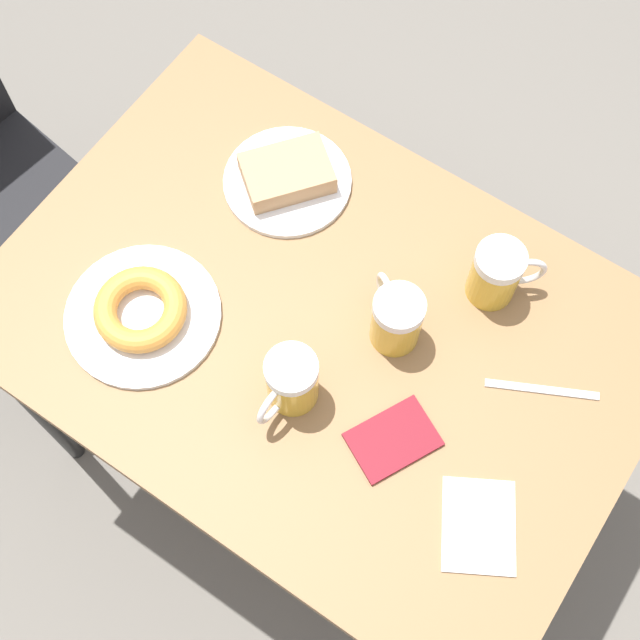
% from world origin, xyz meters
% --- Properties ---
extents(ground_plane, '(8.00, 8.00, 0.00)m').
position_xyz_m(ground_plane, '(0.00, 0.00, 0.00)').
color(ground_plane, '#666059').
extents(table, '(0.71, 1.02, 0.74)m').
position_xyz_m(table, '(0.00, 0.00, 0.67)').
color(table, olive).
rests_on(table, ground_plane).
extents(plate_with_cake, '(0.22, 0.22, 0.05)m').
position_xyz_m(plate_with_cake, '(0.19, 0.19, 0.76)').
color(plate_with_cake, silver).
rests_on(plate_with_cake, table).
extents(plate_with_donut, '(0.25, 0.25, 0.05)m').
position_xyz_m(plate_with_donut, '(-0.14, 0.24, 0.76)').
color(plate_with_donut, silver).
rests_on(plate_with_donut, table).
extents(beer_mug_left, '(0.09, 0.11, 0.11)m').
position_xyz_m(beer_mug_left, '(0.05, -0.10, 0.80)').
color(beer_mug_left, gold).
rests_on(beer_mug_left, table).
extents(beer_mug_center, '(0.09, 0.11, 0.11)m').
position_xyz_m(beer_mug_center, '(0.20, -0.19, 0.80)').
color(beer_mug_center, gold).
rests_on(beer_mug_center, table).
extents(beer_mug_right, '(0.12, 0.08, 0.11)m').
position_xyz_m(beer_mug_right, '(-0.12, -0.03, 0.80)').
color(beer_mug_right, gold).
rests_on(beer_mug_right, table).
extents(napkin_folded, '(0.17, 0.16, 0.00)m').
position_xyz_m(napkin_folded, '(-0.13, -0.36, 0.74)').
color(napkin_folded, white).
rests_on(napkin_folded, table).
extents(fork, '(0.09, 0.16, 0.00)m').
position_xyz_m(fork, '(0.10, -0.34, 0.74)').
color(fork, silver).
rests_on(fork, table).
extents(passport_near_edge, '(0.15, 0.14, 0.01)m').
position_xyz_m(passport_near_edge, '(-0.09, -0.19, 0.75)').
color(passport_near_edge, maroon).
rests_on(passport_near_edge, table).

